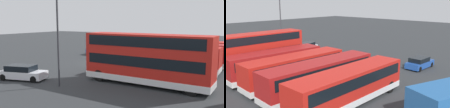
{
  "view_description": "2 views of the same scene",
  "coord_description": "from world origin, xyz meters",
  "views": [
    {
      "loc": [
        27.2,
        18.26,
        5.79
      ],
      "look_at": [
        0.78,
        2.71,
        1.52
      ],
      "focal_mm": 39.54,
      "sensor_mm": 36.0,
      "label": 1
    },
    {
      "loc": [
        -19.05,
        23.9,
        8.4
      ],
      "look_at": [
        1.95,
        1.29,
        1.39
      ],
      "focal_mm": 38.3,
      "sensor_mm": 36.0,
      "label": 2
    }
  ],
  "objects": [
    {
      "name": "bus_double_decker_fifth",
      "position": [
        7.13,
        9.95,
        2.45
      ],
      "size": [
        2.97,
        11.58,
        4.55
      ],
      "color": "red",
      "rests_on": "ground"
    },
    {
      "name": "car_hatchback_silver",
      "position": [
        -6.86,
        -4.28,
        0.7
      ],
      "size": [
        2.04,
        4.33,
        1.43
      ],
      "color": "#1E479E",
      "rests_on": "ground"
    },
    {
      "name": "bus_single_deck_fourth",
      "position": [
        3.39,
        9.87,
        1.62
      ],
      "size": [
        3.15,
        10.88,
        2.95
      ],
      "color": "#A51919",
      "rests_on": "ground"
    },
    {
      "name": "box_truck_blue",
      "position": [
        -15.06,
        7.99,
        1.71
      ],
      "size": [
        4.93,
        7.9,
        3.2
      ],
      "color": "#235999",
      "rests_on": "ground"
    },
    {
      "name": "bus_single_deck_third",
      "position": [
        -0.04,
        9.75,
        1.62
      ],
      "size": [
        2.9,
        11.15,
        2.95
      ],
      "color": "red",
      "rests_on": "ground"
    },
    {
      "name": "waste_bin_yellow",
      "position": [
        -4.94,
        -0.81,
        0.47
      ],
      "size": [
        0.6,
        0.6,
        0.95
      ],
      "primitive_type": "cylinder",
      "color": "yellow",
      "rests_on": "ground"
    },
    {
      "name": "bus_single_deck_second",
      "position": [
        -3.56,
        9.6,
        1.62
      ],
      "size": [
        2.99,
        11.88,
        2.95
      ],
      "color": "#A51919",
      "rests_on": "ground"
    },
    {
      "name": "ground_plane",
      "position": [
        0.0,
        0.0,
        0.0
      ],
      "size": [
        140.0,
        140.0,
        0.0
      ],
      "primitive_type": "plane",
      "color": "#2D3033"
    },
    {
      "name": "bus_single_deck_near_end",
      "position": [
        -7.22,
        9.75,
        1.62
      ],
      "size": [
        2.72,
        11.71,
        2.95
      ],
      "color": "red",
      "rests_on": "ground"
    },
    {
      "name": "lamp_post_tall",
      "position": [
        11.43,
        3.61,
        5.16
      ],
      "size": [
        0.7,
        0.3,
        8.94
      ],
      "color": "#38383D",
      "rests_on": "ground"
    },
    {
      "name": "car_small_green",
      "position": [
        11.39,
        -1.14,
        0.7
      ],
      "size": [
        2.96,
        4.8,
        1.43
      ],
      "color": "silver",
      "rests_on": "ground"
    }
  ]
}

